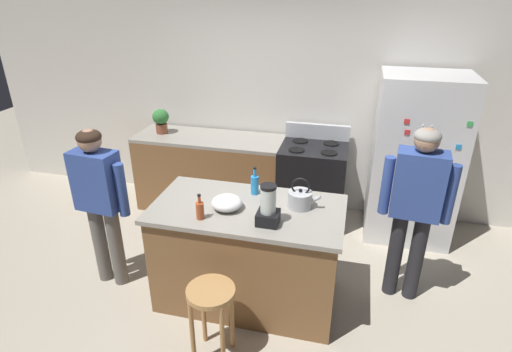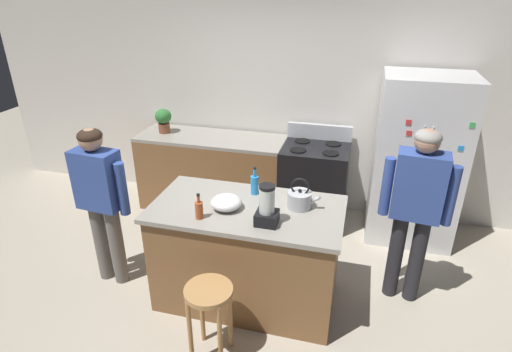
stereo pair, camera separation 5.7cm
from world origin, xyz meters
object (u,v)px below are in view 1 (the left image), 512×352
person_by_island_left (99,195)px  blender_appliance (268,208)px  kitchen_island (248,254)px  person_by_sink_right (416,201)px  refrigerator (415,160)px  stove_range (312,184)px  bar_stool (211,305)px  bottle_cooking_sauce (200,210)px  mixing_bowl (227,203)px  tea_kettle (300,199)px  bottle_soda (254,184)px  potted_plant (161,120)px

person_by_island_left → blender_appliance: person_by_island_left is taller
kitchen_island → person_by_sink_right: (1.36, 0.39, 0.51)m
person_by_sink_right → refrigerator: bearing=84.5°
refrigerator → stove_range: refrigerator is taller
refrigerator → bar_stool: (-1.56, -2.20, -0.41)m
refrigerator → bar_stool: bearing=-125.3°
bottle_cooking_sauce → mixing_bowl: size_ratio=0.84×
tea_kettle → mixing_bowl: bearing=-163.1°
tea_kettle → blender_appliance: bearing=-122.8°
bottle_soda → bottle_cooking_sauce: bearing=-121.0°
stove_range → bar_stool: 2.27m
person_by_sink_right → bottle_soda: size_ratio=6.36×
person_by_sink_right → bottle_cooking_sauce: size_ratio=7.54×
person_by_island_left → bottle_cooking_sauce: person_by_island_left is taller
stove_range → potted_plant: size_ratio=3.78×
kitchen_island → blender_appliance: (0.22, -0.21, 0.61)m
stove_range → bottle_soda: (-0.38, -1.27, 0.56)m
refrigerator → person_by_sink_right: (-0.11, -1.11, 0.07)m
potted_plant → bottle_cooking_sauce: 2.18m
kitchen_island → tea_kettle: tea_kettle is taller
person_by_island_left → mixing_bowl: size_ratio=6.06×
refrigerator → mixing_bowl: (-1.63, -1.57, 0.09)m
potted_plant → person_by_sink_right: bearing=-22.0°
kitchen_island → bottle_soda: 0.62m
bar_stool → tea_kettle: (0.51, 0.81, 0.53)m
refrigerator → person_by_island_left: refrigerator is taller
bottle_cooking_sauce → person_by_sink_right: bearing=21.4°
bottle_cooking_sauce → mixing_bowl: bottle_cooking_sauce is taller
potted_plant → bottle_soda: (1.51, -1.30, -0.08)m
bottle_cooking_sauce → tea_kettle: bearing=26.9°
refrigerator → bar_stool: 2.73m
person_by_island_left → mixing_bowl: person_by_island_left is taller
bottle_cooking_sauce → blender_appliance: bearing=6.3°
kitchen_island → bar_stool: 0.71m
kitchen_island → tea_kettle: (0.42, 0.11, 0.55)m
person_by_island_left → potted_plant: person_by_island_left is taller
blender_appliance → person_by_island_left: bearing=175.3°
bar_stool → tea_kettle: tea_kettle is taller
kitchen_island → potted_plant: bearing=134.3°
bottle_cooking_sauce → bottle_soda: bearing=59.0°
refrigerator → mixing_bowl: 2.26m
refrigerator → bottle_cooking_sauce: 2.51m
bar_stool → bottle_soda: size_ratio=2.53×
refrigerator → person_by_island_left: size_ratio=1.18×
refrigerator → potted_plant: 2.99m
bottle_soda → refrigerator: bearing=40.3°
stove_range → mixing_bowl: stove_range is taller
bar_stool → person_by_sink_right: bearing=36.9°
bar_stool → potted_plant: (-1.42, 2.25, 0.62)m
refrigerator → tea_kettle: bearing=-127.0°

